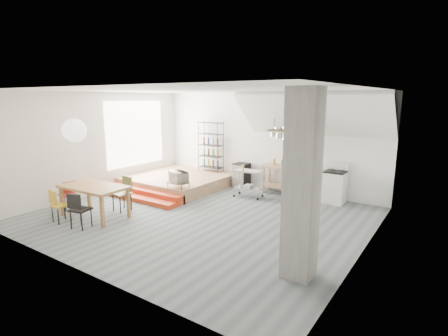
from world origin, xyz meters
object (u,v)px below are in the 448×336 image
Objects in this scene: rolling_cart at (248,180)px; mini_fridge at (241,175)px; dining_table at (94,189)px; stove at (335,187)px.

rolling_cart reaches higher than mini_fridge.
rolling_cart is 1.10× the size of mini_fridge.
mini_fridge is at bearing 124.18° from rolling_cart.
rolling_cart reaches higher than dining_table.
stove is at bearing 42.35° from dining_table.
rolling_cart is at bearing -48.88° from mini_fridge.
dining_table is 1.96× the size of rolling_cart.
mini_fridge is (-3.21, 0.04, -0.07)m from stove.
rolling_cart is at bearing 55.62° from dining_table.
mini_fridge is (-0.83, 0.96, -0.13)m from rolling_cart.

